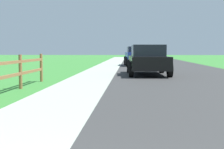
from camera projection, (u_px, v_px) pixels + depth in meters
ground_plane at (120, 66)px, 26.16m from camera, size 120.00×120.00×0.00m
road_asphalt at (163, 65)px, 27.97m from camera, size 7.00×66.00×0.01m
curb_concrete at (85, 65)px, 28.31m from camera, size 6.00×66.00×0.01m
grass_verge at (67, 65)px, 28.39m from camera, size 5.00×66.00×0.00m
parked_suv_black at (148, 60)px, 17.13m from camera, size 2.15×4.82×1.52m
parked_car_blue at (138, 56)px, 27.44m from camera, size 2.34×4.61×1.54m
parked_car_silver at (140, 54)px, 37.25m from camera, size 2.27×5.07×1.57m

